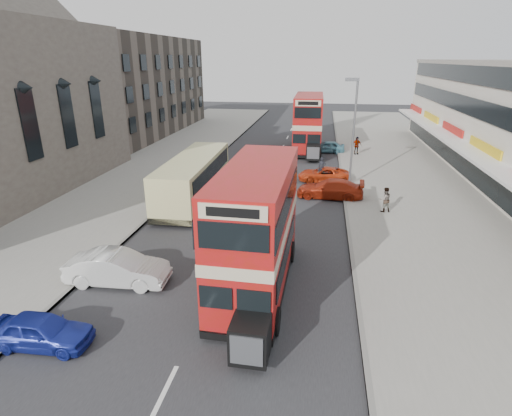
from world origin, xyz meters
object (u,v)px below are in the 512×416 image
Objects in this scene: street_lamp at (353,125)px; bus_second at (308,123)px; car_left_front at (118,268)px; car_right_c at (327,147)px; pedestrian_near at (385,199)px; cyclist at (321,173)px; car_right_a at (330,189)px; car_left_near at (41,331)px; car_right_b at (324,174)px; coach at (194,177)px; pedestrian_far at (357,145)px; bus_main at (257,229)px.

bus_second is (-3.74, 12.40, -1.80)m from street_lamp.
car_left_front is 29.74m from car_right_c.
pedestrian_near is 7.89m from cyclist.
cyclist reaches higher than pedestrian_near.
car_left_near is at bearing -25.25° from car_right_a.
car_left_near is at bearing -29.75° from car_right_b.
coach is 10.88m from car_right_b.
car_left_front is 2.50× the size of pedestrian_far.
street_lamp is at bearing -25.45° from cyclist.
bus_second is at bearing -177.05° from car_right_b.
street_lamp is 12.67m from car_right_c.
bus_second is 2.30× the size of car_left_front.
car_left_front reaches higher than car_left_near.
street_lamp reaches higher than cyclist.
car_left_near is at bearing -127.96° from pedestrian_far.
coach is 12.88m from pedestrian_near.
car_right_a is (-1.46, -3.05, -4.10)m from street_lamp.
car_right_c is 1.88× the size of cyclist.
street_lamp is at bearing -112.85° from pedestrian_far.
car_left_front is 29.99m from pedestrian_far.
pedestrian_near reaches higher than car_right_c.
bus_main is at bearing -61.61° from coach.
coach is at bearing -59.12° from bus_main.
street_lamp is 11.67m from pedestrian_far.
pedestrian_near is (6.68, 10.07, -1.78)m from bus_main.
pedestrian_near is (13.44, 15.08, 0.37)m from car_left_near.
coach is at bearing -22.06° from pedestrian_near.
street_lamp is 5.32m from car_right_a.
car_right_c is 2.25× the size of pedestrian_near.
car_right_a is 2.85× the size of pedestrian_near.
cyclist is (-0.18, 0.02, 0.09)m from car_right_b.
coach is at bearing -74.02° from car_right_a.
car_left_front is at bearing 20.96° from pedestrian_near.
pedestrian_far is (3.25, 9.91, 0.47)m from car_right_b.
car_right_c is at bearing 164.37° from bus_second.
car_left_front is at bearing -114.56° from cyclist.
coach is (-10.89, -5.01, -3.11)m from street_lamp.
pedestrian_far is at bearing -101.74° from bus_main.
bus_main is at bearing -10.16° from car_right_a.
car_right_a is 4.15m from car_right_b.
pedestrian_far reaches higher than car_right_b.
car_left_near is 2.14× the size of pedestrian_near.
street_lamp is at bearing 158.65° from car_right_a.
pedestrian_near is 16.66m from pedestrian_far.
car_left_near is (-0.59, -15.74, -1.08)m from coach.
car_left_near is 0.75× the size of car_right_a.
cyclist is at bearing -78.11° from pedestrian_near.
bus_second is at bearing 66.18° from coach.
car_right_a is 4.19m from cyclist.
bus_second is at bearing 148.34° from pedestrian_far.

